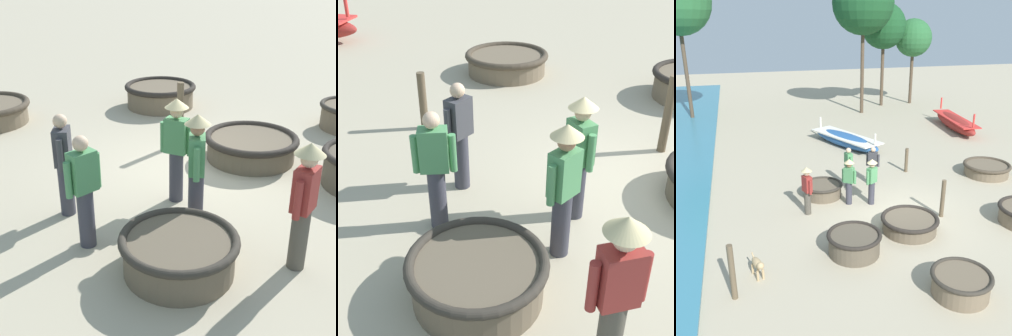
# 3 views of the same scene
# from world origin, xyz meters

# --- Properties ---
(ground_plane) EXTENTS (80.00, 80.00, 0.00)m
(ground_plane) POSITION_xyz_m (0.00, 0.00, 0.00)
(ground_plane) COLOR tan
(coracle_center) EXTENTS (1.93, 1.93, 0.52)m
(coracle_center) POSITION_xyz_m (4.83, 2.33, 0.28)
(coracle_center) COLOR brown
(coracle_center) RESTS_ON ground
(coracle_front_right) EXTENTS (1.48, 1.48, 0.51)m
(coracle_front_right) POSITION_xyz_m (-2.24, 2.11, 0.28)
(coracle_front_right) COLOR brown
(coracle_front_right) RESTS_ON ground
(fisherman_by_coracle) EXTENTS (0.47, 0.36, 1.67)m
(fisherman_by_coracle) POSITION_xyz_m (-0.73, 1.03, 0.96)
(fisherman_by_coracle) COLOR #383842
(fisherman_by_coracle) RESTS_ON ground
(fisherman_hauling) EXTENTS (0.46, 0.37, 1.57)m
(fisherman_hauling) POSITION_xyz_m (-0.13, 2.61, 0.84)
(fisherman_hauling) COLOR #383842
(fisherman_hauling) RESTS_ON ground
(fisherman_with_hat) EXTENTS (0.36, 0.51, 1.67)m
(fisherman_with_hat) POSITION_xyz_m (-3.03, 0.86, 0.96)
(fisherman_with_hat) COLOR #4C473D
(fisherman_with_hat) RESTS_ON ground
(fisherman_crouching) EXTENTS (0.43, 0.39, 1.67)m
(fisherman_crouching) POSITION_xyz_m (-1.49, 1.24, 0.96)
(fisherman_crouching) COLOR #383842
(fisherman_crouching) RESTS_ON ground
(fisherman_standing_left) EXTENTS (0.27, 0.53, 1.57)m
(fisherman_standing_left) POSITION_xyz_m (-1.07, 2.75, 0.84)
(fisherman_standing_left) COLOR #383842
(fisherman_standing_left) RESTS_ON ground
(mooring_post_inland) EXTENTS (0.14, 0.14, 1.29)m
(mooring_post_inland) POSITION_xyz_m (1.19, -0.50, 0.64)
(mooring_post_inland) COLOR brown
(mooring_post_inland) RESTS_ON ground
(mooring_post_mid_beach) EXTENTS (0.14, 0.14, 1.04)m
(mooring_post_mid_beach) POSITION_xyz_m (1.74, 3.58, 0.52)
(mooring_post_mid_beach) COLOR brown
(mooring_post_mid_beach) RESTS_ON ground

